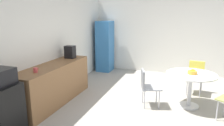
# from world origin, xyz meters

# --- Properties ---
(ground_plane) EXTENTS (6.00, 6.00, 0.00)m
(ground_plane) POSITION_xyz_m (0.00, 0.00, 0.00)
(ground_plane) COLOR #9E998E
(wall_back) EXTENTS (6.00, 0.10, 2.60)m
(wall_back) POSITION_xyz_m (0.00, 3.00, 1.30)
(wall_back) COLOR white
(wall_back) RESTS_ON ground_plane
(wall_side_right) EXTENTS (0.10, 6.00, 2.60)m
(wall_side_right) POSITION_xyz_m (3.00, 0.00, 1.30)
(wall_side_right) COLOR white
(wall_side_right) RESTS_ON ground_plane
(counter_block) EXTENTS (2.27, 0.60, 0.90)m
(counter_block) POSITION_xyz_m (-0.46, 2.65, 0.45)
(counter_block) COLOR brown
(counter_block) RESTS_ON ground_plane
(mini_fridge) EXTENTS (0.54, 0.54, 0.90)m
(mini_fridge) POSITION_xyz_m (-1.95, 2.65, 0.45)
(mini_fridge) COLOR black
(mini_fridge) RESTS_ON ground_plane
(locker_cabinet) EXTENTS (0.60, 0.50, 1.78)m
(locker_cabinet) POSITION_xyz_m (2.55, 2.55, 0.89)
(locker_cabinet) COLOR #3372B2
(locker_cabinet) RESTS_ON ground_plane
(round_table) EXTENTS (1.05, 1.05, 0.76)m
(round_table) POSITION_xyz_m (0.30, -0.30, 0.61)
(round_table) COLOR silver
(round_table) RESTS_ON ground_plane
(chair_yellow) EXTENTS (0.48, 0.48, 0.83)m
(chair_yellow) POSITION_xyz_m (1.23, -0.45, 0.52)
(chair_yellow) COLOR silver
(chair_yellow) RESTS_ON ground_plane
(chair_gray) EXTENTS (0.53, 0.53, 0.83)m
(chair_gray) POSITION_xyz_m (0.02, 0.60, 0.52)
(chair_gray) COLOR silver
(chair_gray) RESTS_ON ground_plane
(fruit_bowl) EXTENTS (0.20, 0.20, 0.11)m
(fruit_bowl) POSITION_xyz_m (0.28, -0.32, 0.81)
(fruit_bowl) COLOR gold
(fruit_bowl) RESTS_ON round_table
(mug_white) EXTENTS (0.13, 0.08, 0.09)m
(mug_white) POSITION_xyz_m (-1.12, 2.59, 0.95)
(mug_white) COLOR #D84C4C
(mug_white) RESTS_ON counter_block
(mug_green) EXTENTS (0.13, 0.08, 0.09)m
(mug_green) POSITION_xyz_m (0.38, 2.71, 0.95)
(mug_green) COLOR #338C59
(mug_green) RESTS_ON counter_block
(coffee_maker) EXTENTS (0.20, 0.24, 0.32)m
(coffee_maker) POSITION_xyz_m (0.30, 2.65, 1.06)
(coffee_maker) COLOR black
(coffee_maker) RESTS_ON counter_block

